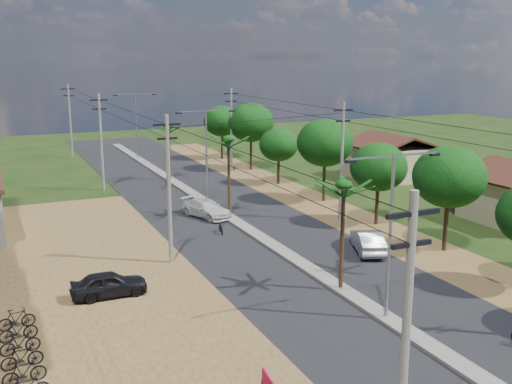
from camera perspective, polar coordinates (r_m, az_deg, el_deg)
ground at (r=29.75m, az=12.25°, el=-11.80°), size 160.00×160.00×0.00m
road at (r=41.90m, az=-0.00°, el=-4.17°), size 12.00×110.00×0.04m
median at (r=44.52m, az=-1.60°, el=-3.06°), size 1.00×90.00×0.18m
dirt_lot_west at (r=31.98m, az=-20.06°, el=-10.49°), size 18.00×46.00×0.04m
dirt_shoulder_east at (r=45.92m, az=9.72°, el=-2.84°), size 5.00×90.00×0.03m
house_east_far at (r=62.90m, az=12.67°, el=3.46°), size 7.60×7.50×4.60m
tree_east_c at (r=39.43m, az=17.92°, el=1.38°), size 4.60×4.60×6.83m
tree_east_d at (r=44.67m, az=11.60°, el=2.34°), size 4.20×4.20×6.13m
tree_east_e at (r=51.25m, az=6.59°, el=4.68°), size 4.80×4.80×7.14m
tree_east_f at (r=58.18m, az=2.17°, el=4.52°), size 3.80×3.80×5.52m
tree_east_g at (r=65.45m, az=-0.49°, el=6.64°), size 5.00×5.00×7.38m
tree_east_h at (r=72.76m, az=-3.27°, el=6.76°), size 4.40×4.40×6.52m
palm_median_near at (r=31.12m, az=8.37°, el=0.22°), size 2.00×2.00×6.15m
palm_median_mid at (r=45.13m, az=-2.63°, el=4.70°), size 2.00×2.00×6.55m
palm_median_far at (r=60.25m, az=-8.31°, el=5.99°), size 2.00×2.00×5.85m
streetlight_near at (r=28.13m, az=12.71°, el=-2.89°), size 5.10×0.18×8.00m
streetlight_mid at (r=49.92m, az=-4.75°, el=4.15°), size 5.10×0.18×8.00m
streetlight_far at (r=73.78m, az=-11.36°, el=6.73°), size 5.10×0.18×8.00m
utility_pole_w_a at (r=16.70m, az=14.02°, el=-14.19°), size 1.60×0.24×9.00m
utility_pole_w_b at (r=35.64m, az=-8.30°, el=0.54°), size 1.60×0.24×9.00m
utility_pole_w_c at (r=56.82m, az=-14.54°, el=4.81°), size 1.60×0.24×9.00m
utility_pole_w_d at (r=77.47m, az=-17.29°, el=6.66°), size 1.60×0.24×9.00m
utility_pole_e_b at (r=45.17m, az=8.18°, el=3.12°), size 1.60×0.24×9.00m
utility_pole_e_c at (r=64.62m, az=-2.36°, el=6.12°), size 1.60×0.24×9.00m
car_silver_mid at (r=38.90m, az=10.58°, el=-4.66°), size 3.09×4.61×1.44m
car_white_far at (r=46.61m, az=-4.76°, el=-1.63°), size 3.32×4.99×1.34m
car_parked_dark at (r=32.34m, az=-13.82°, el=-8.56°), size 3.93×1.63×1.33m
moto_rider_west_a at (r=42.38m, az=-3.36°, el=-3.44°), size 0.87×1.63×0.82m
moto_rider_west_b at (r=57.87m, az=-8.48°, el=0.96°), size 0.99×1.83×1.06m
parked_scooter_row at (r=24.77m, az=-21.11°, el=-16.40°), size 1.71×12.37×1.00m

